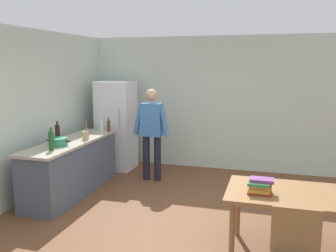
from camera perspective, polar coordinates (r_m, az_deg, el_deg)
ground_plane at (r=4.94m, az=1.19°, el=-15.89°), size 14.00×14.00×0.00m
wall_back at (r=7.44m, az=7.22°, el=3.58°), size 6.40×0.12×2.70m
wall_left at (r=5.91m, az=-23.35°, el=1.27°), size 0.12×5.60×2.70m
kitchen_counter at (r=6.23m, az=-14.97°, el=-6.30°), size 0.64×2.20×0.90m
refrigerator at (r=7.47m, az=-8.15°, el=0.10°), size 0.70×0.67×1.80m
person at (r=6.60m, az=-2.61°, el=-0.39°), size 0.70×0.22×1.70m
dining_table at (r=4.28m, az=18.90°, el=-10.85°), size 1.40×0.90×0.75m
cooking_pot at (r=5.80m, az=-16.95°, el=-2.41°), size 0.40×0.28×0.12m
utensil_jar at (r=6.15m, az=-12.90°, el=-1.37°), size 0.11×0.11×0.32m
bottle_wine_dark at (r=6.05m, az=-17.08°, el=-1.11°), size 0.08×0.08×0.34m
bottle_beer_brown at (r=6.79m, az=-9.39°, el=0.00°), size 0.06×0.06×0.26m
bottle_water_clear at (r=6.77m, az=-10.48°, el=0.11°), size 0.07×0.07×0.30m
bottle_wine_green at (r=5.51m, az=-18.00°, el=-2.19°), size 0.08×0.08×0.34m
book_stack at (r=4.08m, az=14.36°, el=-9.21°), size 0.28×0.20×0.17m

